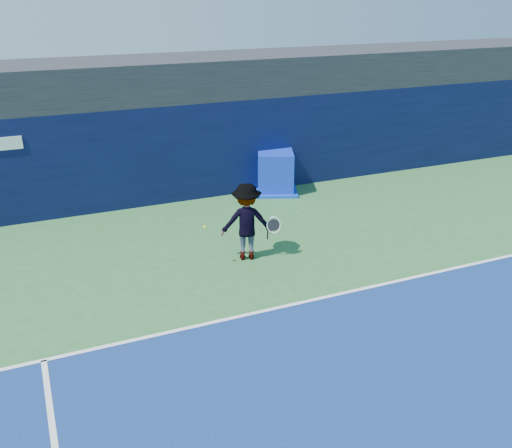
# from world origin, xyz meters

# --- Properties ---
(ground) EXTENTS (80.00, 80.00, 0.00)m
(ground) POSITION_xyz_m (0.00, 0.00, 0.00)
(ground) COLOR #2E6833
(ground) RESTS_ON ground
(baseline) EXTENTS (24.00, 0.10, 0.01)m
(baseline) POSITION_xyz_m (0.00, 3.00, 0.01)
(baseline) COLOR white
(baseline) RESTS_ON ground
(stadium_band) EXTENTS (36.00, 3.00, 1.20)m
(stadium_band) POSITION_xyz_m (0.00, 11.50, 3.60)
(stadium_band) COLOR black
(stadium_band) RESTS_ON back_wall_assembly
(back_wall_assembly) EXTENTS (36.00, 1.03, 3.00)m
(back_wall_assembly) POSITION_xyz_m (-0.00, 10.50, 1.50)
(back_wall_assembly) COLOR black
(back_wall_assembly) RESTS_ON ground
(equipment_cart) EXTENTS (1.81, 1.81, 1.35)m
(equipment_cart) POSITION_xyz_m (2.68, 9.71, 0.61)
(equipment_cart) COLOR #0D27BC
(equipment_cart) RESTS_ON ground
(tennis_player) EXTENTS (1.47, 1.06, 1.93)m
(tennis_player) POSITION_xyz_m (-0.02, 5.49, 0.97)
(tennis_player) COLOR white
(tennis_player) RESTS_ON ground
(tennis_ball) EXTENTS (0.07, 0.07, 0.07)m
(tennis_ball) POSITION_xyz_m (-1.14, 5.32, 1.08)
(tennis_ball) COLOR #CDD617
(tennis_ball) RESTS_ON ground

